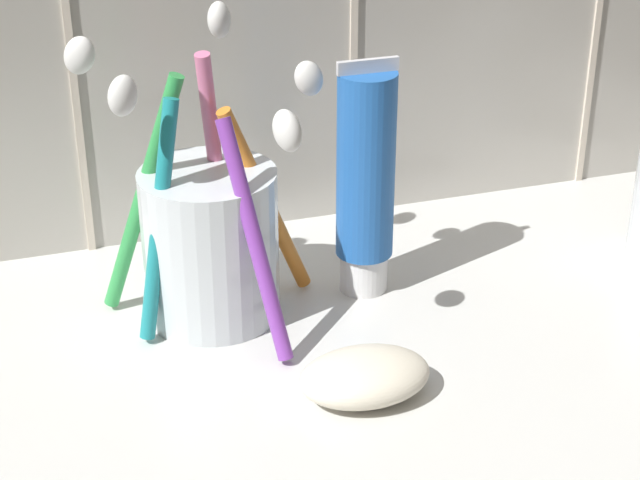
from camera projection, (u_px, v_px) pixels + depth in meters
The scene contains 4 objects.
sink_counter at pixel (428, 366), 62.08cm from camera, with size 75.05×38.81×2.00cm, color silver.
toothbrush_cup at pixel (210, 236), 63.12cm from camera, with size 15.38×13.31×18.40cm.
toothpaste_tube at pixel (366, 180), 64.80cm from camera, with size 3.75×3.57×15.10cm.
soap_bar at pixel (365, 376), 57.23cm from camera, with size 7.22×5.05×2.44cm, color silver.
Camera 1 is at (-21.99, -47.38, 35.91)cm, focal length 60.00 mm.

